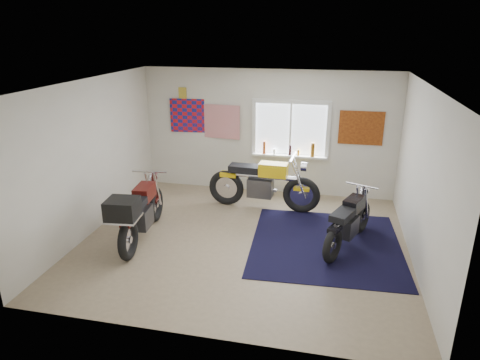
% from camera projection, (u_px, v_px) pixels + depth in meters
% --- Properties ---
extents(ground, '(5.50, 5.50, 0.00)m').
position_uv_depth(ground, '(244.00, 241.00, 7.44)').
color(ground, '#9E896B').
rests_on(ground, ground).
extents(room_shell, '(5.50, 5.50, 5.50)m').
position_uv_depth(room_shell, '(244.00, 150.00, 6.89)').
color(room_shell, white).
rests_on(room_shell, ground).
extents(navy_rug, '(2.63, 2.72, 0.01)m').
position_uv_depth(navy_rug, '(326.00, 244.00, 7.33)').
color(navy_rug, black).
rests_on(navy_rug, ground).
extents(window_assembly, '(1.66, 0.17, 1.26)m').
position_uv_depth(window_assembly, '(290.00, 133.00, 9.15)').
color(window_assembly, white).
rests_on(window_assembly, room_shell).
extents(oil_bottles, '(1.12, 0.09, 0.30)m').
position_uv_depth(oil_bottles, '(293.00, 150.00, 9.18)').
color(oil_bottles, '#933B15').
rests_on(oil_bottles, window_assembly).
extents(flag_display, '(1.60, 0.10, 1.17)m').
position_uv_depth(flag_display, '(183.00, 93.00, 9.37)').
color(flag_display, red).
rests_on(flag_display, room_shell).
extents(triumph_poster, '(0.90, 0.03, 0.70)m').
position_uv_depth(triumph_poster, '(361.00, 128.00, 8.81)').
color(triumph_poster, '#A54C14').
rests_on(triumph_poster, room_shell).
extents(yellow_triumph, '(2.31, 0.69, 1.16)m').
position_uv_depth(yellow_triumph, '(263.00, 185.00, 8.63)').
color(yellow_triumph, black).
rests_on(yellow_triumph, ground).
extents(black_chrome_bike, '(0.88, 1.78, 0.97)m').
position_uv_depth(black_chrome_bike, '(349.00, 223.00, 7.15)').
color(black_chrome_bike, black).
rests_on(black_chrome_bike, navy_rug).
extents(maroon_tourer, '(0.71, 2.12, 1.08)m').
position_uv_depth(maroon_tourer, '(139.00, 212.00, 7.22)').
color(maroon_tourer, black).
rests_on(maroon_tourer, ground).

